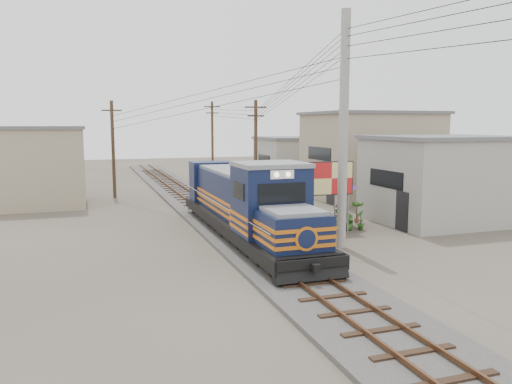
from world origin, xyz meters
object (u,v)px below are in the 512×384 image
object	(u,v)px
locomotive	(245,205)
billboard	(331,180)
vendor	(340,209)
market_umbrella	(335,182)

from	to	relation	value
locomotive	billboard	size ratio (longest dim) A/B	4.20
billboard	vendor	size ratio (longest dim) A/B	2.17
billboard	market_umbrella	size ratio (longest dim) A/B	1.12
locomotive	billboard	xyz separation A→B (m)	(4.44, 0.05, 0.98)
billboard	market_umbrella	bearing A→B (deg)	58.34
locomotive	vendor	world-z (taller)	locomotive
billboard	vendor	xyz separation A→B (m)	(1.41, 1.61, -1.79)
locomotive	vendor	size ratio (longest dim) A/B	9.10
vendor	billboard	bearing A→B (deg)	28.40
locomotive	market_umbrella	xyz separation A→B (m)	(5.28, 1.23, 0.73)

